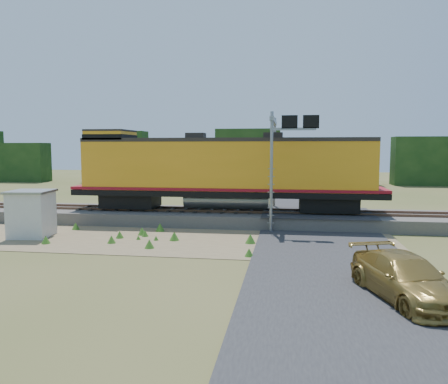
% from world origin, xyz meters
% --- Properties ---
extents(ground, '(140.00, 140.00, 0.00)m').
position_xyz_m(ground, '(0.00, 0.00, 0.00)').
color(ground, '#475123').
rests_on(ground, ground).
extents(ballast, '(70.00, 5.00, 0.80)m').
position_xyz_m(ballast, '(0.00, 6.00, 0.40)').
color(ballast, slate).
rests_on(ballast, ground).
extents(rails, '(70.00, 1.54, 0.16)m').
position_xyz_m(rails, '(0.00, 6.00, 0.88)').
color(rails, brown).
rests_on(rails, ballast).
extents(dirt_shoulder, '(26.00, 8.00, 0.03)m').
position_xyz_m(dirt_shoulder, '(-2.00, 0.50, 0.01)').
color(dirt_shoulder, '#8C7754').
rests_on(dirt_shoulder, ground).
extents(road, '(7.00, 66.00, 0.86)m').
position_xyz_m(road, '(7.00, 0.74, 0.09)').
color(road, '#38383A').
rests_on(road, ground).
extents(tree_line_north, '(130.00, 3.00, 6.50)m').
position_xyz_m(tree_line_north, '(0.00, 38.00, 3.07)').
color(tree_line_north, '#183714').
rests_on(tree_line_north, ground).
extents(weed_clumps, '(15.00, 6.20, 0.56)m').
position_xyz_m(weed_clumps, '(-3.50, 0.10, 0.00)').
color(weed_clumps, '#396F1F').
rests_on(weed_clumps, ground).
extents(locomotive, '(20.42, 3.11, 5.27)m').
position_xyz_m(locomotive, '(0.75, 6.00, 3.56)').
color(locomotive, black).
rests_on(locomotive, rails).
extents(shed, '(2.48, 2.48, 2.64)m').
position_xyz_m(shed, '(-9.17, -0.08, 1.34)').
color(shed, silver).
rests_on(shed, ground).
extents(signal_gantry, '(2.82, 6.20, 7.12)m').
position_xyz_m(signal_gantry, '(4.48, 5.33, 5.34)').
color(signal_gantry, gray).
rests_on(signal_gantry, ground).
extents(car, '(3.47, 5.46, 1.47)m').
position_xyz_m(car, '(9.00, -7.70, 0.74)').
color(car, '#A1833B').
rests_on(car, ground).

